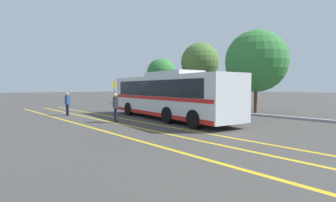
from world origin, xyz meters
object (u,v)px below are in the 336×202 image
object	(u,v)px
pedestrian_0	(67,102)
tree_0	(256,61)
pedestrian_1	(116,106)
transit_bus	(168,95)
parked_car_0	(136,100)
bus_stop_sign	(114,92)
tree_1	(200,62)
tree_3	(161,73)
parked_car_1	(168,101)

from	to	relation	value
pedestrian_0	tree_0	size ratio (longest dim) A/B	0.25
pedestrian_0	pedestrian_1	xyz separation A→B (m)	(5.86, 0.88, 0.02)
transit_bus	parked_car_0	distance (m)	13.14
parked_car_0	bus_stop_sign	distance (m)	7.10
tree_1	tree_3	xyz separation A→B (m)	(-8.49, 1.53, -0.78)
transit_bus	tree_3	size ratio (longest dim) A/B	2.01
parked_car_1	bus_stop_sign	bearing A→B (deg)	-15.44
parked_car_0	tree_3	xyz separation A→B (m)	(-2.28, 5.64, 3.32)
pedestrian_0	pedestrian_1	world-z (taller)	pedestrian_1
pedestrian_0	transit_bus	bearing A→B (deg)	-152.65
parked_car_0	tree_0	size ratio (longest dim) A/B	0.61
tree_1	tree_3	bearing A→B (deg)	169.77
tree_1	parked_car_1	bearing A→B (deg)	-95.44
parked_car_1	tree_3	size ratio (longest dim) A/B	0.81
pedestrian_0	tree_0	distance (m)	15.61
tree_0	tree_3	world-z (taller)	tree_0
pedestrian_1	bus_stop_sign	bearing A→B (deg)	-14.56
pedestrian_1	tree_0	size ratio (longest dim) A/B	0.26
pedestrian_1	pedestrian_0	bearing A→B (deg)	22.07
transit_bus	parked_car_1	distance (m)	8.14
transit_bus	parked_car_0	world-z (taller)	transit_bus
parked_car_0	pedestrian_0	world-z (taller)	pedestrian_0
bus_stop_sign	tree_0	xyz separation A→B (m)	(8.73, 8.58, 2.63)
parked_car_0	bus_stop_sign	size ratio (longest dim) A/B	1.54
transit_bus	tree_0	world-z (taller)	tree_0
bus_stop_sign	tree_1	xyz separation A→B (m)	(1.57, 9.40, 3.13)
transit_bus	pedestrian_0	bearing A→B (deg)	129.94
bus_stop_sign	tree_1	bearing A→B (deg)	-2.94
parked_car_0	tree_0	bearing A→B (deg)	106.16
tree_0	tree_1	xyz separation A→B (m)	(-7.15, 0.82, 0.50)
transit_bus	tree_0	distance (m)	9.06
tree_1	transit_bus	bearing A→B (deg)	-58.24
transit_bus	parked_car_1	xyz separation A→B (m)	(-6.19, 5.20, -0.88)
tree_1	tree_3	distance (m)	8.66
bus_stop_sign	parked_car_0	bearing A→B (deg)	47.77
pedestrian_0	tree_3	world-z (taller)	tree_3
pedestrian_0	tree_1	world-z (taller)	tree_1
parked_car_1	tree_0	size ratio (longest dim) A/B	0.71
transit_bus	bus_stop_sign	size ratio (longest dim) A/B	4.44
parked_car_1	bus_stop_sign	size ratio (longest dim) A/B	1.80
transit_bus	tree_0	size ratio (longest dim) A/B	1.76
parked_car_0	tree_1	world-z (taller)	tree_1
pedestrian_1	bus_stop_sign	xyz separation A→B (m)	(-6.54, 3.49, 0.69)
transit_bus	bus_stop_sign	xyz separation A→B (m)	(-7.37, -0.04, 0.07)
pedestrian_1	tree_0	world-z (taller)	tree_0
parked_car_0	tree_0	world-z (taller)	tree_0
pedestrian_1	bus_stop_sign	distance (m)	7.45
bus_stop_sign	parked_car_1	bearing A→B (deg)	-6.10
tree_3	parked_car_1	bearing A→B (deg)	-35.12
pedestrian_0	tree_0	bearing A→B (deg)	-127.88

